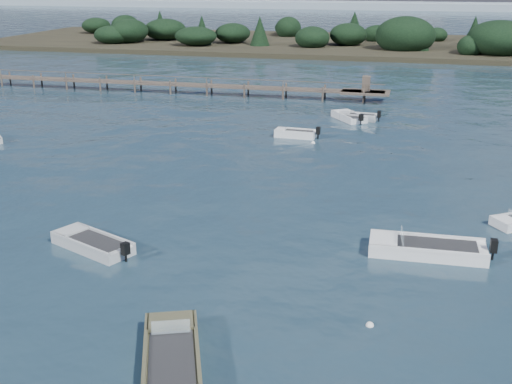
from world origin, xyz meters
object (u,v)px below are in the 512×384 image
(dinghy_near_olive, at_px, (172,361))
(jetty, at_px, (138,83))
(dinghy_mid_white_a, at_px, (427,251))
(dinghy_mid_grey, at_px, (93,245))
(tender_far_white, at_px, (296,135))
(tender_far_grey_b, at_px, (358,118))
(dinghy_extra_a, at_px, (349,118))

(dinghy_near_olive, height_order, jetty, jetty)
(dinghy_mid_white_a, relative_size, dinghy_mid_grey, 1.23)
(dinghy_mid_white_a, distance_m, tender_far_white, 23.74)
(tender_far_grey_b, bearing_deg, jetty, 160.65)
(dinghy_mid_grey, bearing_deg, dinghy_extra_a, 74.12)
(dinghy_mid_grey, xyz_separation_m, dinghy_near_olive, (7.37, -8.40, 0.01))
(dinghy_extra_a, distance_m, dinghy_mid_white_a, 29.79)
(tender_far_grey_b, bearing_deg, dinghy_mid_grey, -107.25)
(dinghy_mid_white_a, bearing_deg, tender_far_white, 115.97)
(dinghy_extra_a, bearing_deg, tender_far_white, -115.09)
(dinghy_near_olive, xyz_separation_m, jetty, (-23.20, 49.84, 0.81))
(dinghy_mid_grey, distance_m, jetty, 44.36)
(dinghy_mid_white_a, distance_m, dinghy_near_olive, 14.50)
(tender_far_grey_b, height_order, jetty, jetty)
(dinghy_mid_white_a, relative_size, tender_far_white, 1.58)
(dinghy_mid_white_a, height_order, tender_far_white, dinghy_mid_white_a)
(dinghy_mid_white_a, relative_size, jetty, 0.09)
(dinghy_extra_a, height_order, tender_far_white, tender_far_white)
(dinghy_extra_a, bearing_deg, tender_far_grey_b, 5.83)
(dinghy_extra_a, relative_size, tender_far_white, 1.11)
(dinghy_mid_grey, xyz_separation_m, jetty, (-15.83, 41.43, 0.82))
(dinghy_extra_a, relative_size, dinghy_mid_grey, 0.87)
(tender_far_grey_b, relative_size, jetty, 0.06)
(dinghy_mid_grey, height_order, dinghy_near_olive, dinghy_near_olive)
(tender_far_grey_b, height_order, dinghy_near_olive, dinghy_near_olive)
(dinghy_mid_white_a, bearing_deg, dinghy_extra_a, 103.22)
(tender_far_white, bearing_deg, dinghy_mid_white_a, -64.03)
(dinghy_extra_a, bearing_deg, dinghy_mid_white_a, -76.78)
(dinghy_mid_white_a, relative_size, tender_far_grey_b, 1.60)
(tender_far_white, distance_m, dinghy_near_olive, 33.05)
(dinghy_extra_a, bearing_deg, dinghy_near_olive, -92.54)
(dinghy_mid_white_a, bearing_deg, dinghy_near_olive, -126.45)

